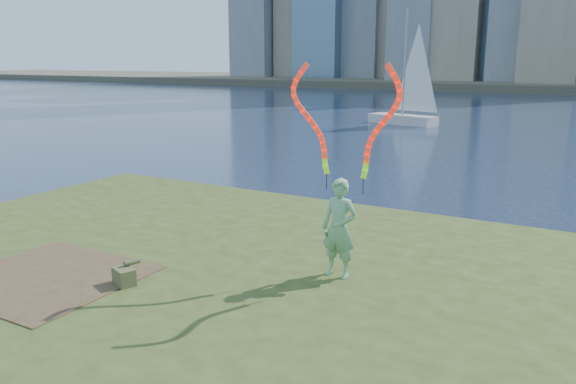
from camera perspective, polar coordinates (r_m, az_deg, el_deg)
The scene contains 7 objects.
ground at distance 12.50m, azimuth -4.66°, elevation -9.10°, with size 320.00×320.00×0.00m, color #17233A.
grassy_knoll at distance 10.71m, azimuth -11.72°, elevation -11.36°, with size 20.00×18.00×0.80m.
dirt_patch at distance 11.49m, azimuth -23.26°, elevation -7.91°, with size 3.20×3.00×0.02m, color #47331E.
far_shore at distance 104.81m, azimuth 26.29°, elevation 9.76°, with size 320.00×40.00×1.20m, color #484334.
woman_with_ribbons at distance 10.27m, azimuth 5.37°, elevation -1.21°, with size 2.14×0.48×4.22m.
canvas_bag at distance 10.62m, azimuth -16.26°, elevation -8.14°, with size 0.51×0.57×0.41m.
sailboat at distance 42.92m, azimuth 11.93°, elevation 8.64°, with size 5.51×3.00×8.31m.
Camera 1 is at (6.54, -9.52, 4.77)m, focal length 35.00 mm.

